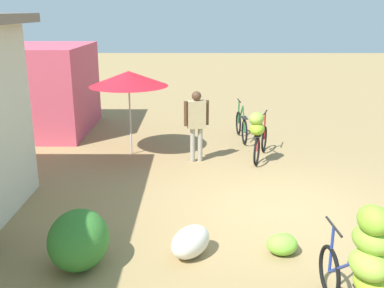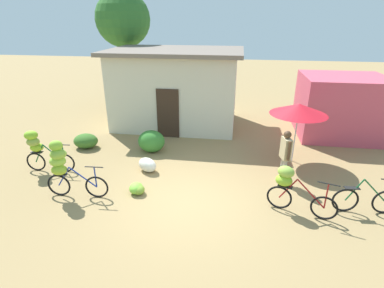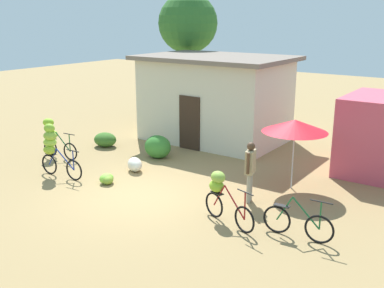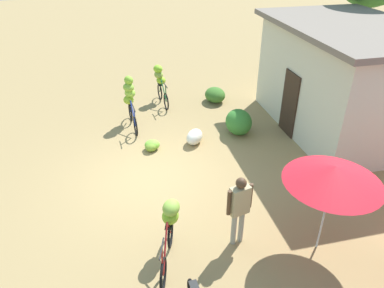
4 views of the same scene
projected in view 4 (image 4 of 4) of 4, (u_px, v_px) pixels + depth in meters
ground_plane at (153, 178)px, 9.71m from camera, size 60.00×60.00×0.00m
building_low at (344, 79)px, 11.33m from camera, size 5.73×3.94×3.33m
hedge_bush_front_left at (215, 95)px, 13.79m from camera, size 0.91×0.75×0.54m
hedge_bush_front_right at (239, 122)px, 11.59m from camera, size 0.98×0.81×0.81m
market_umbrella at (334, 174)px, 6.67m from camera, size 1.84×1.84×2.02m
bicycle_leftmost at (160, 81)px, 13.52m from camera, size 1.58×0.51×1.38m
bicycle_near_pile at (130, 97)px, 11.91m from camera, size 1.72×0.48×1.64m
bicycle_center_loaded at (169, 226)px, 7.11m from camera, size 1.65×0.70×1.20m
banana_pile_on_ground at (152, 146)px, 10.85m from camera, size 0.53×0.52×0.30m
produce_sack at (195, 137)px, 11.14m from camera, size 0.83×0.77×0.44m
person_vendor at (239, 205)px, 7.23m from camera, size 0.29×0.57×1.64m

